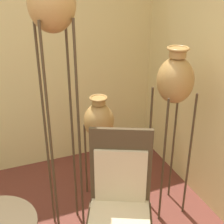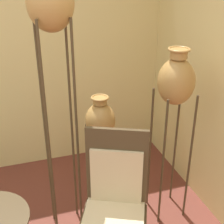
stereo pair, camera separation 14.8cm
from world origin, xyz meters
TOP-DOWN VIEW (x-y plane):
  - vase_stand_tall at (0.58, 0.81)m, footprint 0.32×0.32m
  - vase_stand_medium at (1.53, 0.71)m, footprint 0.31×0.31m
  - vase_stand_short at (1.00, 1.10)m, footprint 0.28×0.28m
  - chair at (0.87, 0.30)m, footprint 0.62×0.61m

SIDE VIEW (x-z plane):
  - chair at x=0.87m, z-range 0.06..1.22m
  - vase_stand_short at x=1.00m, z-range 0.31..1.42m
  - vase_stand_medium at x=1.53m, z-range 0.50..2.11m
  - vase_stand_tall at x=0.58m, z-range 0.78..3.04m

